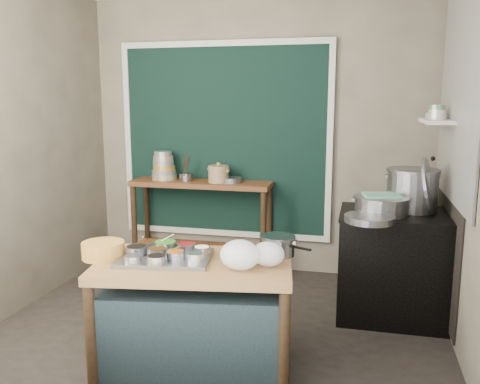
% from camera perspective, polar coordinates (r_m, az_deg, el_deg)
% --- Properties ---
extents(floor, '(3.50, 3.00, 0.02)m').
position_cam_1_polar(floor, '(4.17, -2.37, -15.03)').
color(floor, '#2A2420').
rests_on(floor, ground).
extents(back_wall, '(3.50, 0.02, 2.80)m').
position_cam_1_polar(back_wall, '(5.25, 2.08, 6.25)').
color(back_wall, gray).
rests_on(back_wall, floor).
extents(left_wall, '(0.02, 3.00, 2.80)m').
position_cam_1_polar(left_wall, '(4.59, -24.21, 4.75)').
color(left_wall, gray).
rests_on(left_wall, floor).
extents(right_wall, '(0.02, 3.00, 2.80)m').
position_cam_1_polar(right_wall, '(3.71, 24.68, 3.57)').
color(right_wall, gray).
rests_on(right_wall, floor).
extents(curtain_panel, '(2.10, 0.02, 1.90)m').
position_cam_1_polar(curtain_panel, '(5.29, -1.75, 5.74)').
color(curtain_panel, black).
rests_on(curtain_panel, back_wall).
extents(curtain_frame, '(2.22, 0.03, 2.02)m').
position_cam_1_polar(curtain_frame, '(5.28, -1.78, 5.73)').
color(curtain_frame, beige).
rests_on(curtain_frame, back_wall).
extents(tile_panel, '(0.02, 1.70, 1.70)m').
position_cam_1_polar(tile_panel, '(4.22, 23.41, 10.52)').
color(tile_panel, '#B2B2AA').
rests_on(tile_panel, right_wall).
extents(soot_patch, '(0.01, 1.30, 1.30)m').
position_cam_1_polar(soot_patch, '(4.45, 22.19, -4.41)').
color(soot_patch, black).
rests_on(soot_patch, right_wall).
extents(wall_shelf, '(0.22, 0.70, 0.03)m').
position_cam_1_polar(wall_shelf, '(4.51, 21.22, 7.42)').
color(wall_shelf, beige).
rests_on(wall_shelf, right_wall).
extents(prep_table, '(1.35, 0.91, 0.75)m').
position_cam_1_polar(prep_table, '(3.45, -5.08, -13.66)').
color(prep_table, brown).
rests_on(prep_table, floor).
extents(back_counter, '(1.45, 0.40, 0.95)m').
position_cam_1_polar(back_counter, '(5.31, -4.32, -3.84)').
color(back_counter, brown).
rests_on(back_counter, floor).
extents(stove_block, '(0.90, 0.68, 0.85)m').
position_cam_1_polar(stove_block, '(4.39, 17.05, -8.04)').
color(stove_block, black).
rests_on(stove_block, floor).
extents(stove_top, '(0.92, 0.69, 0.03)m').
position_cam_1_polar(stove_top, '(4.28, 17.37, -2.43)').
color(stove_top, black).
rests_on(stove_top, stove_block).
extents(condiment_tray, '(0.65, 0.51, 0.03)m').
position_cam_1_polar(condiment_tray, '(3.36, -8.42, -7.32)').
color(condiment_tray, gray).
rests_on(condiment_tray, prep_table).
extents(condiment_bowls, '(0.54, 0.43, 0.06)m').
position_cam_1_polar(condiment_bowls, '(3.37, -8.64, -6.57)').
color(condiment_bowls, gray).
rests_on(condiment_bowls, condiment_tray).
extents(yellow_basin, '(0.33, 0.33, 0.11)m').
position_cam_1_polar(yellow_basin, '(3.47, -15.11, -6.30)').
color(yellow_basin, gold).
rests_on(yellow_basin, prep_table).
extents(saucepan, '(0.32, 0.32, 0.13)m').
position_cam_1_polar(saucepan, '(3.42, 4.26, -6.00)').
color(saucepan, gray).
rests_on(saucepan, prep_table).
extents(plastic_bag_a, '(0.27, 0.24, 0.19)m').
position_cam_1_polar(plastic_bag_a, '(3.12, -0.01, -7.06)').
color(plastic_bag_a, white).
rests_on(plastic_bag_a, prep_table).
extents(plastic_bag_b, '(0.21, 0.18, 0.16)m').
position_cam_1_polar(plastic_bag_b, '(3.19, 3.16, -6.97)').
color(plastic_bag_b, white).
rests_on(plastic_bag_b, prep_table).
extents(bowl_stack, '(0.26, 0.26, 0.30)m').
position_cam_1_polar(bowl_stack, '(5.37, -8.55, 2.79)').
color(bowl_stack, tan).
rests_on(bowl_stack, back_counter).
extents(utensil_cup, '(0.17, 0.17, 0.08)m').
position_cam_1_polar(utensil_cup, '(5.23, -6.06, 1.67)').
color(utensil_cup, gray).
rests_on(utensil_cup, back_counter).
extents(ceramic_crock, '(0.29, 0.29, 0.15)m').
position_cam_1_polar(ceramic_crock, '(5.13, -2.43, 1.93)').
color(ceramic_crock, '#937950').
rests_on(ceramic_crock, back_counter).
extents(wide_bowl, '(0.27, 0.27, 0.05)m').
position_cam_1_polar(wide_bowl, '(5.11, -0.93, 1.36)').
color(wide_bowl, gray).
rests_on(wide_bowl, back_counter).
extents(stock_pot, '(0.55, 0.55, 0.34)m').
position_cam_1_polar(stock_pot, '(4.37, 18.77, 0.25)').
color(stock_pot, gray).
rests_on(stock_pot, stove_top).
extents(pot_lid, '(0.21, 0.47, 0.45)m').
position_cam_1_polar(pot_lid, '(4.28, 20.40, 0.68)').
color(pot_lid, gray).
rests_on(pot_lid, stove_top).
extents(steamer, '(0.53, 0.53, 0.14)m').
position_cam_1_polar(steamer, '(4.16, 15.58, -1.46)').
color(steamer, gray).
rests_on(steamer, stove_top).
extents(green_cloth, '(0.31, 0.26, 0.02)m').
position_cam_1_polar(green_cloth, '(4.15, 15.64, -0.34)').
color(green_cloth, '#59987C').
rests_on(green_cloth, steamer).
extents(shallow_pan, '(0.44, 0.44, 0.05)m').
position_cam_1_polar(shallow_pan, '(3.89, 14.35, -2.93)').
color(shallow_pan, gray).
rests_on(shallow_pan, stove_top).
extents(shelf_bowl_stack, '(0.15, 0.15, 0.12)m').
position_cam_1_polar(shelf_bowl_stack, '(4.51, 21.28, 8.31)').
color(shelf_bowl_stack, silver).
rests_on(shelf_bowl_stack, wall_shelf).
extents(shelf_bowl_green, '(0.14, 0.14, 0.05)m').
position_cam_1_polar(shelf_bowl_green, '(4.72, 20.92, 8.02)').
color(shelf_bowl_green, gray).
rests_on(shelf_bowl_green, wall_shelf).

